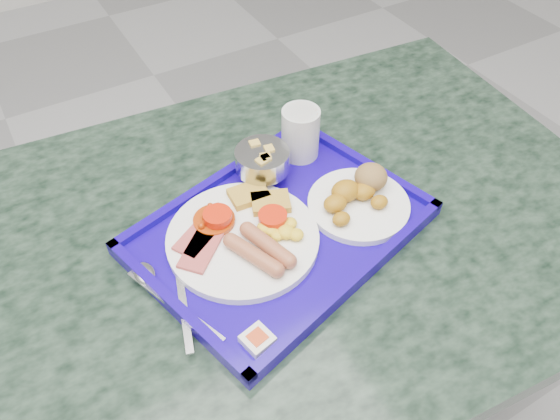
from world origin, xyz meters
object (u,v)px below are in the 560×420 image
(main_plate, at_px, (245,234))
(fruit_bowl, at_px, (262,161))
(table, at_px, (276,292))
(bread_plate, at_px, (359,197))
(juice_cup, at_px, (300,132))
(tray, at_px, (280,229))

(main_plate, relative_size, fruit_bowl, 2.57)
(table, bearing_deg, fruit_bowl, 72.97)
(main_plate, xyz_separation_m, fruit_bowl, (0.09, 0.11, 0.03))
(bread_plate, bearing_deg, juice_cup, 95.79)
(table, distance_m, fruit_bowl, 0.27)
(tray, xyz_separation_m, juice_cup, (0.12, 0.14, 0.06))
(table, xyz_separation_m, main_plate, (-0.06, -0.01, 0.22))
(table, bearing_deg, bread_plate, -15.97)
(fruit_bowl, bearing_deg, table, -107.03)
(fruit_bowl, xyz_separation_m, juice_cup, (0.09, 0.03, 0.01))
(tray, bearing_deg, fruit_bowl, 74.69)
(table, distance_m, tray, 0.20)
(bread_plate, height_order, juice_cup, juice_cup)
(main_plate, height_order, fruit_bowl, fruit_bowl)
(table, relative_size, fruit_bowl, 13.45)
(tray, bearing_deg, main_plate, 175.75)
(table, relative_size, bread_plate, 7.41)
(juice_cup, bearing_deg, tray, -131.32)
(tray, relative_size, fruit_bowl, 5.48)
(bread_plate, xyz_separation_m, juice_cup, (-0.02, 0.16, 0.03))
(tray, distance_m, main_plate, 0.06)
(bread_plate, distance_m, juice_cup, 0.16)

